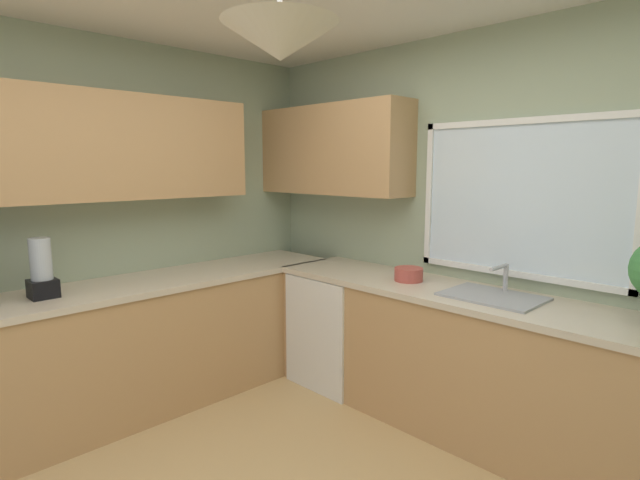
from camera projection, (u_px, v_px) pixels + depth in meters
The scene contains 7 objects.
room_shell at pixel (299, 152), 2.47m from camera, with size 4.20×3.75×2.61m.
counter_run_left at pixel (117, 351), 3.29m from camera, with size 0.65×3.36×0.90m.
counter_run_back at pixel (499, 372), 2.96m from camera, with size 3.29×0.65×0.90m.
dishwasher at pixel (340, 327), 3.85m from camera, with size 0.60×0.60×0.85m, color white.
sink_assembly at pixel (493, 296), 2.94m from camera, with size 0.55×0.40×0.19m.
bowl at pixel (409, 274), 3.36m from camera, with size 0.19×0.19×0.09m, color #B74C42.
blender_appliance at pixel (42, 271), 2.92m from camera, with size 0.15×0.15×0.36m.
Camera 1 is at (1.47, -1.23, 1.68)m, focal length 27.69 mm.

